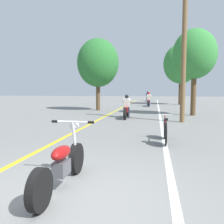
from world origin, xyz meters
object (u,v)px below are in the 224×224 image
motorcycle_rider_lead (127,109)px  bicycle_parked (165,130)px  motorcycle_rider_mid (149,101)px  utility_pole (184,50)px  motorcycle_foreground (62,164)px  roadside_tree_right_near (195,54)px  motorcycle_rider_far (148,97)px  roadside_tree_right_far (181,64)px  roadside_tree_left (98,63)px

motorcycle_rider_lead → bicycle_parked: size_ratio=1.24×
motorcycle_rider_mid → utility_pole: bearing=-80.4°
motorcycle_foreground → roadside_tree_right_near: bearing=72.4°
motorcycle_rider_far → roadside_tree_right_far: bearing=-64.0°
roadside_tree_right_far → motorcycle_rider_far: roadside_tree_right_far is taller
motorcycle_rider_far → motorcycle_rider_lead: bearing=-91.3°
roadside_tree_right_far → motorcycle_rider_mid: 6.15m
roadside_tree_right_near → motorcycle_foreground: bearing=-107.6°
roadside_tree_right_near → roadside_tree_right_far: bearing=88.4°
motorcycle_rider_lead → bicycle_parked: 6.38m
roadside_tree_right_far → motorcycle_rider_far: size_ratio=3.13×
motorcycle_rider_far → motorcycle_rider_mid: bearing=-87.5°
roadside_tree_right_near → motorcycle_foreground: 13.23m
roadside_tree_right_far → motorcycle_foreground: bearing=-100.0°
utility_pole → motorcycle_rider_far: utility_pole is taller
motorcycle_foreground → bicycle_parked: (1.81, 3.85, -0.03)m
utility_pole → motorcycle_rider_mid: (-1.99, 11.74, -3.03)m
utility_pole → motorcycle_rider_mid: utility_pole is taller
roadside_tree_right_far → motorcycle_rider_mid: roadside_tree_right_far is taller
roadside_tree_left → motorcycle_rider_far: size_ratio=2.66×
roadside_tree_right_near → motorcycle_rider_mid: bearing=110.1°
roadside_tree_right_far → motorcycle_rider_lead: (-4.31, -13.82, -3.97)m
roadside_tree_right_near → motorcycle_rider_far: 20.01m
motorcycle_rider_lead → motorcycle_rider_mid: bearing=84.7°
motorcycle_rider_far → roadside_tree_right_near: bearing=-79.8°
roadside_tree_right_near → motorcycle_rider_lead: (-3.99, -2.25, -3.32)m
utility_pole → motorcycle_foreground: bearing=-108.0°
roadside_tree_right_near → motorcycle_rider_far: size_ratio=2.55×
roadside_tree_right_near → roadside_tree_right_far: roadside_tree_right_far is taller
roadside_tree_right_near → bicycle_parked: 9.25m
motorcycle_foreground → motorcycle_rider_mid: motorcycle_rider_mid is taller
roadside_tree_right_far → motorcycle_rider_mid: (-3.34, -3.32, -3.95)m
motorcycle_foreground → bicycle_parked: motorcycle_foreground is taller
motorcycle_rider_mid → bicycle_parked: bearing=-86.6°
roadside_tree_right_near → roadside_tree_left: (-6.88, 2.66, -0.10)m
utility_pole → roadside_tree_right_near: size_ratio=1.28×
motorcycle_rider_lead → roadside_tree_right_near: bearing=29.4°
motorcycle_rider_far → roadside_tree_left: bearing=-101.4°
roadside_tree_right_near → roadside_tree_right_far: 11.60m
utility_pole → bicycle_parked: (-1.02, -4.84, -3.18)m
utility_pole → motorcycle_rider_lead: size_ratio=3.27×
roadside_tree_left → roadside_tree_right_near: bearing=-21.1°
roadside_tree_right_near → motorcycle_rider_mid: 9.39m
utility_pole → roadside_tree_right_far: utility_pole is taller
utility_pole → bicycle_parked: size_ratio=4.04×
motorcycle_rider_lead → motorcycle_foreground: bearing=-89.2°
roadside_tree_right_near → motorcycle_rider_lead: bearing=-150.6°
roadside_tree_right_far → roadside_tree_left: 11.48m
roadside_tree_left → motorcycle_rider_mid: 7.51m
motorcycle_foreground → roadside_tree_right_far: bearing=80.0°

